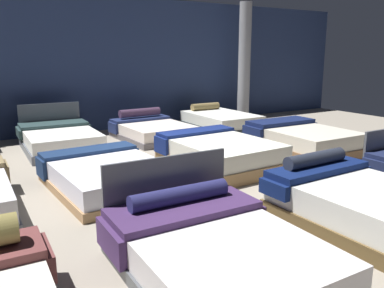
% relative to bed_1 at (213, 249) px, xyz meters
% --- Properties ---
extents(ground_plane, '(18.00, 18.00, 0.02)m').
position_rel_bed_1_xyz_m(ground_plane, '(1.06, 2.87, -0.24)').
color(ground_plane, gray).
extents(showroom_back_wall, '(18.00, 0.06, 3.50)m').
position_rel_bed_1_xyz_m(showroom_back_wall, '(1.06, 7.52, 1.52)').
color(showroom_back_wall, navy).
rests_on(showroom_back_wall, ground_plane).
extents(bed_1, '(1.70, 2.15, 0.93)m').
position_rel_bed_1_xyz_m(bed_1, '(0.00, 0.00, 0.00)').
color(bed_1, '#4B4E52').
rests_on(bed_1, ground_plane).
extents(bed_2, '(1.67, 2.01, 0.75)m').
position_rel_bed_1_xyz_m(bed_2, '(2.13, -0.03, 0.03)').
color(bed_2, brown).
rests_on(bed_2, ground_plane).
extents(bed_5, '(1.73, 2.24, 0.47)m').
position_rel_bed_1_xyz_m(bed_5, '(-0.03, 2.84, -0.02)').
color(bed_5, '#9B744D').
rests_on(bed_5, ground_plane).
extents(bed_6, '(1.69, 2.17, 0.57)m').
position_rel_bed_1_xyz_m(bed_6, '(2.13, 2.92, 0.02)').
color(bed_6, '#927048').
rests_on(bed_6, ground_plane).
extents(bed_7, '(1.67, 2.12, 0.59)m').
position_rel_bed_1_xyz_m(bed_7, '(4.25, 2.94, 0.03)').
color(bed_7, brown).
rests_on(bed_7, ground_plane).
extents(bed_9, '(1.58, 2.20, 0.89)m').
position_rel_bed_1_xyz_m(bed_9, '(-0.06, 5.84, -0.00)').
color(bed_9, '#4F545E').
rests_on(bed_9, ground_plane).
extents(bed_10, '(1.64, 1.98, 0.66)m').
position_rel_bed_1_xyz_m(bed_10, '(2.14, 5.80, -0.03)').
color(bed_10, '#524D52').
rests_on(bed_10, ground_plane).
extents(bed_11, '(1.44, 2.10, 0.65)m').
position_rel_bed_1_xyz_m(bed_11, '(4.21, 5.83, -0.00)').
color(bed_11, black).
rests_on(bed_11, ground_plane).
extents(support_pillar, '(0.36, 0.36, 3.50)m').
position_rel_bed_1_xyz_m(support_pillar, '(5.66, 6.71, 1.52)').
color(support_pillar, '#99999E').
rests_on(support_pillar, ground_plane).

